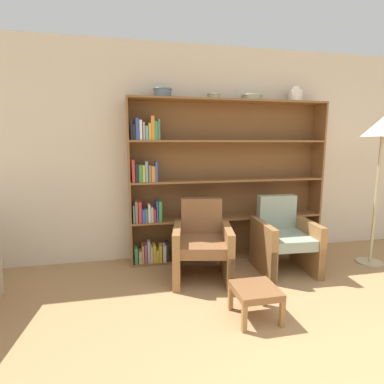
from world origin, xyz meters
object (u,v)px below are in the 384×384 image
object	(u,v)px
bowl_brass	(214,96)
armchair_leather	(202,244)
vase_tall	(295,95)
floor_lamp	(383,134)
bowl_sage	(252,97)
bowl_cream	(163,92)
footstool	(256,293)
armchair_cushioned	(283,238)
bookshelf	(214,183)

from	to	relation	value
bowl_brass	armchair_leather	world-z (taller)	bowl_brass
vase_tall	floor_lamp	xyz separation A→B (m)	(0.81, -0.63, -0.51)
floor_lamp	bowl_sage	bearing A→B (deg)	156.16
bowl_cream	bowl_sage	xyz separation A→B (m)	(1.14, 0.00, -0.02)
bowl_brass	bowl_sage	bearing A→B (deg)	0.00
bowl_brass	vase_tall	size ratio (longest dim) A/B	0.89
vase_tall	bowl_sage	bearing A→B (deg)	180.00
vase_tall	footstool	distance (m)	2.66
footstool	bowl_brass	bearing A→B (deg)	89.23
floor_lamp	footstool	world-z (taller)	floor_lamp
bowl_cream	floor_lamp	distance (m)	2.68
vase_tall	armchair_cushioned	size ratio (longest dim) A/B	0.22
armchair_leather	floor_lamp	bearing A→B (deg)	-170.27
floor_lamp	armchair_cushioned	bearing A→B (deg)	176.67
armchair_cushioned	floor_lamp	size ratio (longest dim) A/B	0.48
vase_tall	floor_lamp	bearing A→B (deg)	-37.72
bookshelf	armchair_cushioned	xyz separation A→B (m)	(0.71, -0.59, -0.62)
armchair_leather	armchair_cushioned	size ratio (longest dim) A/B	1.00
vase_tall	armchair_cushioned	world-z (taller)	vase_tall
bookshelf	armchair_cushioned	world-z (taller)	bookshelf
bowl_cream	bowl_sage	distance (m)	1.14
bowl_sage	floor_lamp	world-z (taller)	bowl_sage
bowl_cream	bowl_brass	bearing A→B (deg)	0.00
bookshelf	armchair_leather	bearing A→B (deg)	-117.43
bookshelf	bowl_sage	xyz separation A→B (m)	(0.48, -0.03, 1.09)
bowl_brass	armchair_cushioned	size ratio (longest dim) A/B	0.19
bookshelf	armchair_leather	xyz separation A→B (m)	(-0.31, -0.59, -0.62)
armchair_cushioned	vase_tall	bearing A→B (deg)	-121.21
vase_tall	armchair_leather	world-z (taller)	vase_tall
armchair_cushioned	footstool	xyz separation A→B (m)	(-0.75, -0.91, -0.15)
floor_lamp	bowl_brass	bearing A→B (deg)	161.97
bowl_brass	armchair_leather	xyz separation A→B (m)	(-0.28, -0.56, -1.71)
bowl_sage	armchair_cushioned	distance (m)	1.81
bookshelf	floor_lamp	bearing A→B (deg)	-19.10
floor_lamp	armchair_leather	bearing A→B (deg)	178.22
bowl_cream	armchair_leather	xyz separation A→B (m)	(0.36, -0.56, -1.73)
bookshelf	armchair_cushioned	distance (m)	1.11
bowl_sage	bowl_brass	bearing A→B (deg)	-180.00
bowl_cream	bowl_sage	world-z (taller)	bowl_cream
bowl_cream	armchair_leather	distance (m)	1.86
vase_tall	bowl_cream	bearing A→B (deg)	180.00
bowl_sage	floor_lamp	bearing A→B (deg)	-23.84
bowl_sage	bookshelf	bearing A→B (deg)	176.43
armchair_leather	floor_lamp	xyz separation A→B (m)	(2.20, -0.07, 1.24)
bookshelf	armchair_leather	distance (m)	0.91
bowl_brass	floor_lamp	world-z (taller)	bowl_brass
bookshelf	footstool	distance (m)	1.68
armchair_cushioned	armchair_leather	bearing A→B (deg)	3.24
bowl_sage	armchair_leather	size ratio (longest dim) A/B	0.31
armchair_leather	armchair_cushioned	bearing A→B (deg)	-168.44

